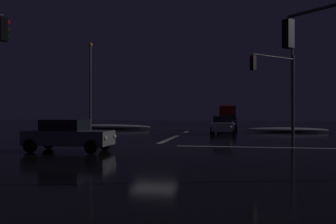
% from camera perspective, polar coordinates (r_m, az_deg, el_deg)
% --- Properties ---
extents(ground, '(120.00, 120.00, 0.10)m').
position_cam_1_polar(ground, '(21.14, -2.19, -5.39)').
color(ground, black).
extents(stop_line_north, '(0.35, 14.90, 0.01)m').
position_cam_1_polar(stop_line_north, '(29.65, 1.46, -3.73)').
color(stop_line_north, white).
rests_on(stop_line_north, ground).
extents(centre_line_ns, '(22.00, 0.15, 0.01)m').
position_cam_1_polar(centre_line_ns, '(41.13, 3.96, -2.67)').
color(centre_line_ns, yellow).
rests_on(centre_line_ns, ground).
extents(crosswalk_bar_east, '(14.90, 0.40, 0.01)m').
position_cam_1_polar(crosswalk_bar_east, '(21.07, 21.93, -5.27)').
color(crosswalk_bar_east, white).
rests_on(crosswalk_bar_east, ground).
extents(snow_bank_left_curb, '(9.92, 1.50, 0.53)m').
position_cam_1_polar(snow_bank_left_curb, '(41.46, -9.48, -2.29)').
color(snow_bank_left_curb, white).
rests_on(snow_bank_left_curb, ground).
extents(snow_bank_right_curb, '(7.62, 1.50, 0.44)m').
position_cam_1_polar(snow_bank_right_curb, '(36.71, 18.04, -2.66)').
color(snow_bank_right_curb, white).
rests_on(snow_bank_right_curb, ground).
extents(sedan_white, '(2.02, 4.33, 1.57)m').
position_cam_1_polar(sedan_white, '(32.20, 8.60, -2.01)').
color(sedan_white, silver).
rests_on(sedan_white, ground).
extents(sedan_blue, '(2.02, 4.33, 1.57)m').
position_cam_1_polar(sedan_blue, '(38.83, 9.28, -1.66)').
color(sedan_blue, navy).
rests_on(sedan_blue, ground).
extents(sedan_red, '(2.02, 4.33, 1.57)m').
position_cam_1_polar(sedan_red, '(45.12, 9.23, -1.42)').
color(sedan_red, maroon).
rests_on(sedan_red, ground).
extents(sedan_black, '(2.02, 4.33, 1.57)m').
position_cam_1_polar(sedan_black, '(50.50, 9.54, -1.26)').
color(sedan_black, black).
rests_on(sedan_black, ground).
extents(box_truck, '(2.68, 8.28, 3.08)m').
position_cam_1_polar(box_truck, '(58.58, 9.38, -0.20)').
color(box_truck, red).
rests_on(box_truck, ground).
extents(sedan_gray_crossing, '(4.33, 2.02, 1.57)m').
position_cam_1_polar(sedan_gray_crossing, '(18.70, -15.38, -3.49)').
color(sedan_gray_crossing, slate).
rests_on(sedan_gray_crossing, ground).
extents(traffic_signal_ne, '(3.53, 3.53, 6.35)m').
position_cam_1_polar(traffic_signal_ne, '(28.54, 16.69, 4.96)').
color(traffic_signal_ne, '#4C4C51').
rests_on(traffic_signal_ne, ground).
extents(streetlamp_right_near, '(0.44, 0.44, 10.23)m').
position_cam_1_polar(streetlamp_right_near, '(35.43, 18.86, 6.31)').
color(streetlamp_right_near, '#424247').
rests_on(streetlamp_right_near, ground).
extents(streetlamp_left_near, '(0.44, 0.44, 8.97)m').
position_cam_1_polar(streetlamp_left_near, '(37.80, -12.05, 4.93)').
color(streetlamp_left_near, '#424247').
rests_on(streetlamp_left_near, ground).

